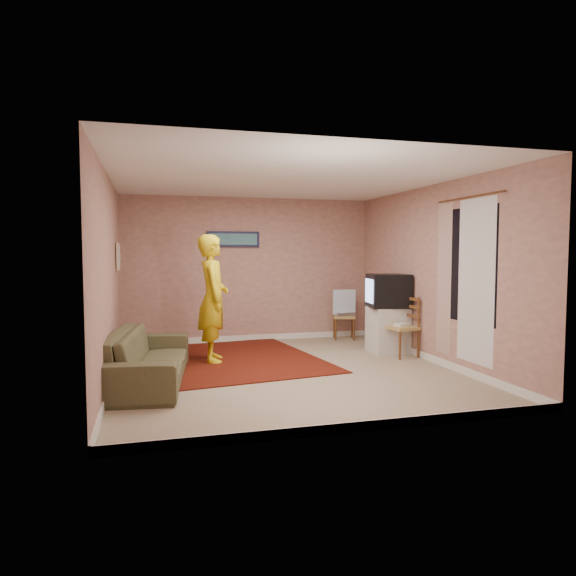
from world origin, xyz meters
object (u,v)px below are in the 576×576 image
object	(u,v)px
crt_tv	(388,291)
chair_b	(402,320)
tv_cabinet	(388,330)
sofa	(148,357)
chair_a	(344,311)
person	(213,298)

from	to	relation	value
crt_tv	chair_b	distance (m)	0.58
tv_cabinet	sofa	distance (m)	3.89
tv_cabinet	chair_b	distance (m)	0.43
crt_tv	sofa	xyz separation A→B (m)	(-3.74, -1.02, -0.68)
chair_a	sofa	size ratio (longest dim) A/B	0.21
tv_cabinet	person	size ratio (longest dim) A/B	0.39
chair_b	chair_a	bearing A→B (deg)	179.33
chair_b	crt_tv	bearing A→B (deg)	178.81
chair_b	tv_cabinet	bearing A→B (deg)	177.91
chair_a	person	world-z (taller)	person
chair_a	chair_b	xyz separation A→B (m)	(0.27, -1.75, 0.04)
crt_tv	chair_a	distance (m)	1.46
sofa	tv_cabinet	bearing A→B (deg)	-67.41
chair_a	chair_b	world-z (taller)	chair_b
tv_cabinet	sofa	xyz separation A→B (m)	(-3.75, -1.02, -0.04)
chair_b	sofa	xyz separation A→B (m)	(-3.80, -0.64, -0.25)
chair_b	sofa	size ratio (longest dim) A/B	0.23
crt_tv	chair_a	world-z (taller)	crt_tv
tv_cabinet	person	world-z (taller)	person
sofa	chair_a	bearing A→B (deg)	-48.53
chair_a	tv_cabinet	bearing A→B (deg)	-65.10
chair_b	sofa	world-z (taller)	chair_b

